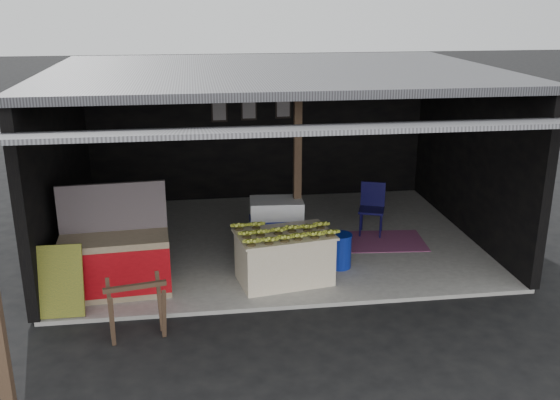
{
  "coord_description": "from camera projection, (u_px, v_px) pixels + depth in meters",
  "views": [
    {
      "loc": [
        -1.31,
        -7.61,
        4.13
      ],
      "look_at": [
        -0.04,
        1.52,
        1.1
      ],
      "focal_mm": 40.0,
      "sensor_mm": 36.0,
      "label": 1
    }
  ],
  "objects": [
    {
      "name": "white_crate",
      "position": [
        277.0,
        227.0,
        10.18
      ],
      "size": [
        0.88,
        0.63,
        0.94
      ],
      "rotation": [
        0.0,
        0.0,
        -0.06
      ],
      "color": "white",
      "rests_on": "concrete_slab"
    },
    {
      "name": "shophouse",
      "position": [
        272.0,
        121.0,
        10.62
      ],
      "size": [
        7.4,
        7.29,
        3.02
      ],
      "color": "black",
      "rests_on": "ground"
    },
    {
      "name": "green_signboard",
      "position": [
        58.0,
        281.0,
        8.21
      ],
      "size": [
        0.65,
        0.28,
        0.95
      ],
      "primitive_type": "cube",
      "rotation": [
        -0.25,
        0.0,
        0.0
      ],
      "color": "black",
      "rests_on": "concrete_slab"
    },
    {
      "name": "magenta_rug",
      "position": [
        381.0,
        241.0,
        10.84
      ],
      "size": [
        1.58,
        1.13,
        0.01
      ],
      "primitive_type": "cube",
      "rotation": [
        0.0,
        0.0,
        -0.09
      ],
      "color": "#7C1B5E",
      "rests_on": "concrete_slab"
    },
    {
      "name": "neighbor_stall",
      "position": [
        116.0,
        262.0,
        8.84
      ],
      "size": [
        1.55,
        0.78,
        1.56
      ],
      "rotation": [
        0.0,
        0.0,
        0.07
      ],
      "color": "#998466",
      "rests_on": "concrete_slab"
    },
    {
      "name": "banana_pile",
      "position": [
        284.0,
        228.0,
        9.09
      ],
      "size": [
        1.39,
        0.97,
        0.15
      ],
      "primitive_type": null,
      "rotation": [
        0.0,
        0.0,
        0.17
      ],
      "color": "gold",
      "rests_on": "banana_table"
    },
    {
      "name": "plastic_chair",
      "position": [
        372.0,
        204.0,
        11.1
      ],
      "size": [
        0.56,
        0.56,
        0.92
      ],
      "rotation": [
        0.0,
        0.0,
        -0.35
      ],
      "color": "#0B0936",
      "rests_on": "concrete_slab"
    },
    {
      "name": "ground",
      "position": [
        298.0,
        309.0,
        8.63
      ],
      "size": [
        80.0,
        80.0,
        0.0
      ],
      "primitive_type": "plane",
      "color": "black",
      "rests_on": "ground"
    },
    {
      "name": "picture_frames",
      "position": [
        251.0,
        110.0,
        12.61
      ],
      "size": [
        1.62,
        0.04,
        0.46
      ],
      "color": "black",
      "rests_on": "shophouse"
    },
    {
      "name": "sawhorse",
      "position": [
        136.0,
        305.0,
        7.74
      ],
      "size": [
        0.78,
        0.77,
        0.75
      ],
      "rotation": [
        0.0,
        0.0,
        0.19
      ],
      "color": "#4B3425",
      "rests_on": "ground"
    },
    {
      "name": "water_barrel",
      "position": [
        340.0,
        252.0,
        9.75
      ],
      "size": [
        0.36,
        0.36,
        0.52
      ],
      "primitive_type": "cylinder",
      "color": "navy",
      "rests_on": "concrete_slab"
    },
    {
      "name": "concrete_slab",
      "position": [
        274.0,
        240.0,
        10.97
      ],
      "size": [
        7.0,
        5.0,
        0.06
      ],
      "primitive_type": "cube",
      "color": "gray",
      "rests_on": "ground"
    },
    {
      "name": "banana_table",
      "position": [
        284.0,
        257.0,
        9.23
      ],
      "size": [
        1.51,
        1.08,
        0.76
      ],
      "rotation": [
        0.0,
        0.0,
        0.17
      ],
      "color": "white",
      "rests_on": "concrete_slab"
    }
  ]
}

